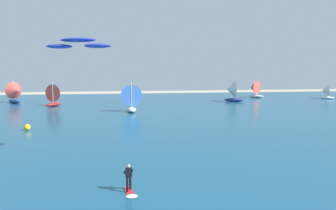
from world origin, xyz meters
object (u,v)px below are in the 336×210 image
sailboat_far_right (254,89)px  sailboat_outermost (131,98)px  sailboat_heeled_over (232,91)px  marker_buoy (27,127)px  kitesurfer (129,182)px  sailboat_near_shore (55,95)px  sailboat_leading (326,92)px  kite (78,44)px  sailboat_mid_left (15,93)px

sailboat_far_right → sailboat_outermost: 41.14m
sailboat_heeled_over → sailboat_outermost: bearing=-149.2°
sailboat_outermost → marker_buoy: size_ratio=6.91×
sailboat_far_right → sailboat_outermost: size_ratio=0.96×
kitesurfer → sailboat_near_shore: bearing=105.0°
sailboat_leading → marker_buoy: 71.63m
sailboat_far_right → sailboat_heeled_over: bearing=-135.3°
sailboat_leading → marker_buoy: bearing=-152.0°
kite → sailboat_heeled_over: (29.25, 42.88, -7.04)m
sailboat_near_shore → marker_buoy: 27.57m
kite → sailboat_mid_left: bearing=112.3°
sailboat_near_shore → marker_buoy: (1.67, -27.45, -1.91)m
kite → sailboat_far_right: bearing=53.4°
kite → sailboat_near_shore: size_ratio=1.20×
kitesurfer → kite: 13.57m
sailboat_far_right → marker_buoy: size_ratio=6.65×
kitesurfer → sailboat_leading: size_ratio=0.50×
sailboat_heeled_over → sailboat_mid_left: bearing=175.5°
kitesurfer → sailboat_far_right: size_ratio=0.39×
sailboat_mid_left → sailboat_outermost: size_ratio=0.99×
sailboat_near_shore → marker_buoy: size_ratio=6.51×
sailboat_outermost → marker_buoy: 21.01m
kite → sailboat_leading: kite is taller
sailboat_near_shore → sailboat_leading: (64.91, 6.14, -0.47)m
sailboat_far_right → sailboat_outermost: sailboat_outermost is taller
sailboat_near_shore → sailboat_mid_left: bearing=145.8°
sailboat_outermost → sailboat_far_right: bearing=35.4°
sailboat_near_shore → sailboat_mid_left: (-9.66, 6.57, 0.10)m
sailboat_far_right → sailboat_leading: 17.60m
kitesurfer → sailboat_outermost: size_ratio=0.38×
marker_buoy → sailboat_near_shore: bearing=93.5°
sailboat_near_shore → sailboat_heeled_over: bearing=4.1°
kitesurfer → sailboat_leading: 75.95m
sailboat_outermost → sailboat_heeled_over: bearing=30.8°
sailboat_mid_left → kitesurfer: bearing=-67.8°
sailboat_heeled_over → sailboat_outermost: size_ratio=1.03×
sailboat_far_right → sailboat_near_shore: bearing=-165.6°
sailboat_heeled_over → kite: bearing=-124.3°
sailboat_heeled_over → sailboat_leading: sailboat_heeled_over is taller
kite → sailboat_mid_left: 50.93m
kitesurfer → sailboat_mid_left: 60.65m
kitesurfer → sailboat_mid_left: sailboat_mid_left is taller
sailboat_heeled_over → sailboat_far_right: bearing=44.7°
kite → marker_buoy: 17.45m
sailboat_mid_left → kite: bearing=-67.7°
sailboat_far_right → sailboat_heeled_over: 13.80m
sailboat_near_shore → sailboat_far_right: 50.09m
sailboat_mid_left → sailboat_outermost: bearing=-36.0°
sailboat_near_shore → sailboat_far_right: (48.51, 12.49, 0.05)m
sailboat_near_shore → sailboat_mid_left: 11.68m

